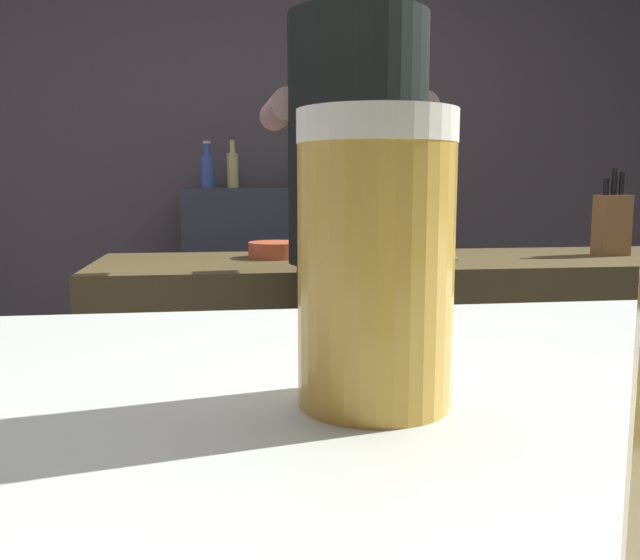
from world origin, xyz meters
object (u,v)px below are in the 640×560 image
(mixing_bowl, at_px, (277,250))
(pint_glass_far, at_px, (375,261))
(bartender, at_px, (357,231))
(knife_block, at_px, (612,223))
(bottle_soy, at_px, (299,170))
(bottle_olive_oil, at_px, (233,168))
(bottle_vinegar, at_px, (207,170))
(chefs_knife, at_px, (420,259))

(mixing_bowl, xyz_separation_m, pint_glass_far, (-0.10, -1.88, 0.18))
(bartender, bearing_deg, pint_glass_far, 167.28)
(knife_block, height_order, bottle_soy, bottle_soy)
(pint_glass_far, distance_m, bottle_olive_oil, 3.03)
(knife_block, bearing_deg, mixing_bowl, 176.14)
(bottle_vinegar, bearing_deg, chefs_knife, -59.48)
(mixing_bowl, height_order, bottle_vinegar, bottle_vinegar)
(mixing_bowl, distance_m, chefs_knife, 0.46)
(chefs_knife, height_order, pint_glass_far, pint_glass_far)
(mixing_bowl, height_order, bottle_olive_oil, bottle_olive_oil)
(mixing_bowl, height_order, chefs_knife, mixing_bowl)
(bartender, distance_m, bottle_soy, 1.64)
(bartender, xyz_separation_m, bottle_vinegar, (-0.40, 1.55, 0.18))
(pint_glass_far, xyz_separation_m, bottle_vinegar, (-0.14, 2.89, 0.10))
(mixing_bowl, distance_m, pint_glass_far, 1.89)
(bartender, relative_size, bottle_soy, 8.03)
(bartender, relative_size, bottle_vinegar, 8.25)
(bartender, distance_m, mixing_bowl, 0.57)
(pint_glass_far, bearing_deg, bottle_soy, 84.35)
(bottle_vinegar, distance_m, bottle_olive_oil, 0.18)
(knife_block, distance_m, bottle_vinegar, 1.75)
(bottle_vinegar, height_order, bottle_olive_oil, bottle_olive_oil)
(chefs_knife, relative_size, bottle_soy, 1.10)
(chefs_knife, bearing_deg, bartender, -110.64)
(mixing_bowl, relative_size, pint_glass_far, 1.33)
(chefs_knife, xyz_separation_m, bottle_soy, (-0.24, 1.22, 0.30))
(chefs_knife, relative_size, bottle_vinegar, 1.13)
(bartender, bearing_deg, bottle_olive_oil, 7.49)
(bottle_vinegar, bearing_deg, bottle_soy, 9.92)
(chefs_knife, xyz_separation_m, bottle_vinegar, (-0.68, 1.15, 0.30))
(knife_block, distance_m, bottle_soy, 1.50)
(mixing_bowl, relative_size, chefs_knife, 0.77)
(bartender, height_order, bottle_soy, bartender)
(knife_block, bearing_deg, bottle_vinegar, 141.22)
(bartender, relative_size, chefs_knife, 7.30)
(bottle_olive_oil, bearing_deg, bottle_vinegar, -131.07)
(mixing_bowl, bearing_deg, bottle_soy, 79.83)
(bartender, bearing_deg, bottle_vinegar, 12.42)
(mixing_bowl, relative_size, bottle_olive_oil, 0.77)
(bottle_soy, bearing_deg, bartender, -91.31)
(bartender, xyz_separation_m, bottle_olive_oil, (-0.28, 1.69, 0.19))
(knife_block, height_order, bottle_olive_oil, bottle_olive_oil)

